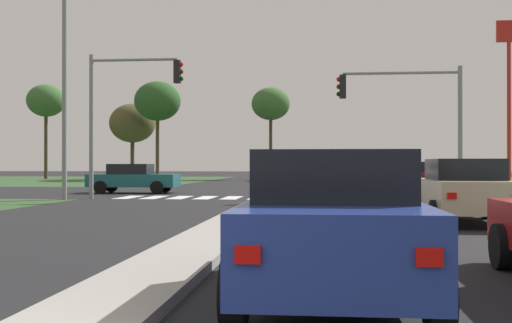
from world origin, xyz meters
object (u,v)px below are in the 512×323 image
(car_white_second, at_px, (331,188))
(treeline_near, at_px, (46,101))
(treeline_second, at_px, (132,123))
(traffic_signal_near_left, at_px, (123,101))
(car_silver_seventh, at_px, (271,172))
(street_lamp_second, at_px, (65,58))
(fastfood_pole_sign, at_px, (509,65))
(treeline_third, at_px, (158,102))
(traffic_signal_near_right, at_px, (413,108))
(treeline_fourth, at_px, (271,104))
(car_maroon_fifth, at_px, (418,178))
(car_teal_eighth, at_px, (133,178))
(car_beige_sixth, at_px, (463,190))
(pedestrian_at_median, at_px, (290,167))
(car_blue_fourth, at_px, (332,223))

(car_white_second, distance_m, treeline_near, 52.06)
(treeline_second, bearing_deg, traffic_signal_near_left, -73.94)
(traffic_signal_near_left, xyz_separation_m, treeline_second, (-10.19, 35.40, 1.35))
(car_silver_seventh, xyz_separation_m, street_lamp_second, (-6.12, -30.52, 5.07))
(fastfood_pole_sign, distance_m, treeline_third, 30.44)
(traffic_signal_near_right, relative_size, street_lamp_second, 0.51)
(treeline_second, distance_m, treeline_fourth, 13.73)
(street_lamp_second, distance_m, treeline_third, 33.26)
(car_maroon_fifth, bearing_deg, treeline_near, 47.45)
(car_teal_eighth, height_order, fastfood_pole_sign, fastfood_pole_sign)
(car_white_second, height_order, treeline_fourth, treeline_fourth)
(car_maroon_fifth, distance_m, car_beige_sixth, 16.03)
(traffic_signal_near_right, distance_m, treeline_third, 37.46)
(car_silver_seventh, height_order, fastfood_pole_sign, fastfood_pole_sign)
(street_lamp_second, distance_m, pedestrian_at_median, 18.84)
(street_lamp_second, relative_size, pedestrian_at_median, 5.65)
(car_silver_seventh, bearing_deg, treeline_third, -12.56)
(car_blue_fourth, xyz_separation_m, traffic_signal_near_left, (-8.44, 19.32, 3.32))
(car_beige_sixth, bearing_deg, treeline_third, 114.00)
(car_blue_fourth, xyz_separation_m, pedestrian_at_median, (-2.15, 34.76, 0.47))
(car_blue_fourth, relative_size, car_maroon_fifth, 1.08)
(car_teal_eighth, height_order, treeline_fourth, treeline_fourth)
(car_blue_fourth, height_order, car_teal_eighth, car_blue_fourth)
(street_lamp_second, xyz_separation_m, treeline_third, (-4.62, 32.91, 1.44))
(fastfood_pole_sign, height_order, treeline_near, fastfood_pole_sign)
(pedestrian_at_median, bearing_deg, treeline_third, 167.17)
(traffic_signal_near_right, distance_m, treeline_fourth, 37.42)
(car_silver_seventh, height_order, pedestrian_at_median, pedestrian_at_median)
(treeline_near, bearing_deg, car_silver_seventh, -14.63)
(traffic_signal_near_right, height_order, treeline_fourth, treeline_fourth)
(traffic_signal_near_right, distance_m, treeline_near, 47.69)
(traffic_signal_near_right, height_order, street_lamp_second, street_lamp_second)
(car_maroon_fifth, distance_m, pedestrian_at_median, 11.49)
(traffic_signal_near_right, height_order, pedestrian_at_median, traffic_signal_near_right)
(car_maroon_fifth, bearing_deg, treeline_second, 38.53)
(traffic_signal_near_left, distance_m, treeline_second, 36.86)
(car_blue_fourth, relative_size, treeline_third, 0.49)
(car_maroon_fifth, xyz_separation_m, car_silver_seventh, (-9.19, 23.63, -0.02))
(car_white_second, relative_size, traffic_signal_near_right, 0.77)
(car_maroon_fifth, distance_m, treeline_near, 44.41)
(car_maroon_fifth, relative_size, car_teal_eighth, 0.92)
(car_teal_eighth, bearing_deg, car_beige_sixth, 40.32)
(treeline_third, bearing_deg, fastfood_pole_sign, -16.75)
(car_teal_eighth, height_order, treeline_third, treeline_third)
(car_beige_sixth, xyz_separation_m, treeline_fourth, (-8.47, 46.06, 6.50))
(car_maroon_fifth, relative_size, pedestrian_at_median, 2.24)
(car_white_second, bearing_deg, traffic_signal_near_right, 66.03)
(car_maroon_fifth, relative_size, fastfood_pole_sign, 0.34)
(car_white_second, relative_size, street_lamp_second, 0.40)
(traffic_signal_near_left, xyz_separation_m, treeline_third, (-6.84, 32.19, 3.16))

